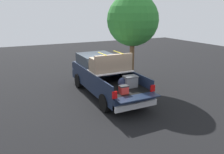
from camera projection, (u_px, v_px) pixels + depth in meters
name	position (u px, v px, depth m)	size (l,w,h in m)	color
ground_plane	(107.00, 95.00, 11.38)	(40.00, 40.00, 0.00)	black
pickup_truck	(104.00, 75.00, 11.43)	(6.05, 2.06, 2.23)	#162138
tree_background	(133.00, 20.00, 11.84)	(2.76, 2.76, 5.03)	brown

